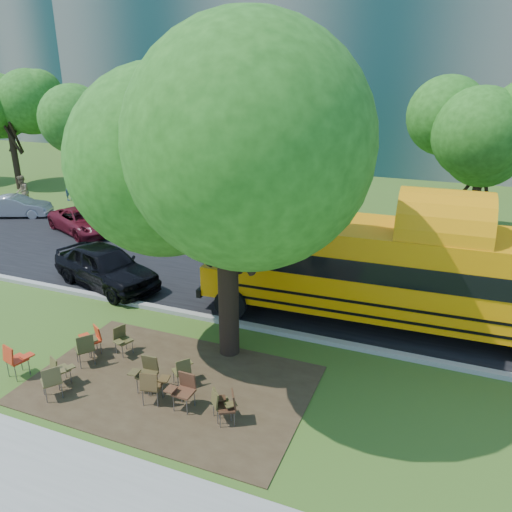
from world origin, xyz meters
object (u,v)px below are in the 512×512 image
at_px(chair_8, 86,346).
at_px(pedestrian_b, 22,191).
at_px(main_tree, 225,153).
at_px(bg_car_silver, 16,206).
at_px(chair_6, 229,404).
at_px(black_car, 106,266).
at_px(chair_2, 52,379).
at_px(chair_3, 147,370).
at_px(school_bus, 432,275).
at_px(chair_1, 59,368).
at_px(chair_7, 220,402).
at_px(bg_car_red, 83,221).
at_px(chair_0, 15,358).
at_px(chair_9, 93,337).
at_px(chair_10, 122,338).
at_px(chair_4, 152,384).
at_px(chair_11, 183,369).
at_px(pedestrian_a, 69,187).
at_px(chair_5, 184,388).

distance_m(chair_8, pedestrian_b, 18.91).
distance_m(main_tree, bg_car_silver, 19.17).
xyz_separation_m(chair_6, black_car, (-7.39, 5.26, 0.28)).
height_order(chair_2, chair_3, chair_3).
bearing_deg(chair_8, school_bus, -19.62).
distance_m(chair_1, bg_car_silver, 17.39).
bearing_deg(chair_6, chair_7, 62.14).
height_order(chair_7, bg_car_red, bg_car_red).
relative_size(chair_7, black_car, 0.18).
bearing_deg(chair_3, school_bus, -140.91).
distance_m(chair_0, chair_9, 2.02).
relative_size(chair_6, black_car, 0.18).
relative_size(chair_10, bg_car_red, 0.20).
xyz_separation_m(chair_7, chair_10, (-3.79, 1.53, 0.02)).
xyz_separation_m(chair_4, chair_7, (1.75, 0.07, -0.07)).
bearing_deg(chair_11, bg_car_silver, 96.04).
bearing_deg(chair_4, chair_9, 142.11).
xyz_separation_m(chair_1, pedestrian_b, (-14.51, 13.07, 0.42)).
height_order(chair_10, bg_car_red, bg_car_red).
relative_size(chair_2, chair_7, 1.14).
bearing_deg(chair_6, chair_1, 63.73).
distance_m(chair_1, pedestrian_b, 19.53).
xyz_separation_m(school_bus, chair_7, (-3.98, -6.18, -1.33)).
relative_size(main_tree, school_bus, 0.71).
bearing_deg(main_tree, chair_10, -156.39).
bearing_deg(chair_0, chair_10, 60.54).
bearing_deg(pedestrian_a, chair_9, -138.30).
relative_size(chair_2, chair_4, 1.00).
height_order(chair_1, chair_6, chair_6).
height_order(chair_2, chair_7, chair_2).
relative_size(chair_2, chair_6, 1.13).
relative_size(chair_6, bg_car_silver, 0.23).
bearing_deg(chair_0, chair_3, 26.86).
relative_size(chair_1, chair_4, 0.87).
bearing_deg(chair_0, chair_5, 20.22).
bearing_deg(black_car, chair_6, -108.19).
xyz_separation_m(chair_10, pedestrian_b, (-15.08, 11.27, 0.40)).
bearing_deg(school_bus, chair_5, -131.33).
bearing_deg(bg_car_red, chair_4, -110.01).
height_order(chair_3, chair_5, chair_3).
relative_size(main_tree, chair_11, 11.32).
bearing_deg(main_tree, chair_11, -102.26).
bearing_deg(chair_11, chair_2, 159.87).
relative_size(chair_4, chair_10, 1.10).
relative_size(chair_10, black_car, 0.18).
xyz_separation_m(chair_3, chair_5, (1.20, -0.28, -0.00)).
relative_size(chair_2, chair_11, 1.13).
xyz_separation_m(school_bus, chair_4, (-5.73, -6.25, -1.26)).
xyz_separation_m(chair_3, chair_10, (-1.60, 1.17, -0.05)).
bearing_deg(bg_car_silver, chair_7, -146.11).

